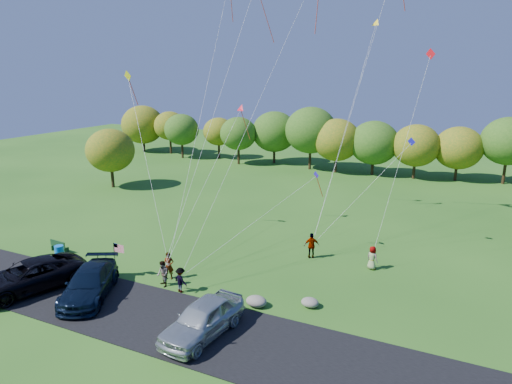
# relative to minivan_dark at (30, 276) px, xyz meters

# --- Properties ---
(ground) EXTENTS (140.00, 140.00, 0.00)m
(ground) POSITION_rel_minivan_dark_xyz_m (8.01, 4.63, -0.98)
(ground) COLOR #245618
(ground) RESTS_ON ground
(asphalt_lane) EXTENTS (44.00, 6.00, 0.06)m
(asphalt_lane) POSITION_rel_minivan_dark_xyz_m (8.01, 0.63, -0.95)
(asphalt_lane) COLOR black
(asphalt_lane) RESTS_ON ground
(treeline) EXTENTS (76.97, 28.04, 8.12)m
(treeline) POSITION_rel_minivan_dark_xyz_m (8.77, 41.02, 3.56)
(treeline) COLOR #352513
(treeline) RESTS_ON ground
(minivan_dark) EXTENTS (5.15, 7.30, 1.85)m
(minivan_dark) POSITION_rel_minivan_dark_xyz_m (0.00, 0.00, 0.00)
(minivan_dark) COLOR black
(minivan_dark) RESTS_ON asphalt_lane
(minivan_navy) EXTENTS (4.87, 6.41, 1.73)m
(minivan_navy) POSITION_rel_minivan_dark_xyz_m (4.05, 0.90, -0.06)
(minivan_navy) COLOR black
(minivan_navy) RESTS_ON asphalt_lane
(minivan_silver) EXTENTS (2.72, 5.63, 1.85)m
(minivan_silver) POSITION_rel_minivan_dark_xyz_m (12.48, 0.27, 0.00)
(minivan_silver) COLOR #B0B8BB
(minivan_silver) RESTS_ON asphalt_lane
(flyer_a) EXTENTS (0.80, 0.71, 1.85)m
(flyer_a) POSITION_rel_minivan_dark_xyz_m (6.85, 5.08, -0.06)
(flyer_a) COLOR #4C4C59
(flyer_a) RESTS_ON ground
(flyer_b) EXTENTS (1.04, 0.99, 1.70)m
(flyer_b) POSITION_rel_minivan_dark_xyz_m (7.15, 4.03, -0.14)
(flyer_b) COLOR #4C4C59
(flyer_b) RESTS_ON ground
(flyer_c) EXTENTS (1.17, 0.87, 1.61)m
(flyer_c) POSITION_rel_minivan_dark_xyz_m (8.63, 3.87, -0.18)
(flyer_c) COLOR #4C4C59
(flyer_c) RESTS_ON ground
(flyer_d) EXTENTS (1.22, 0.91, 1.92)m
(flyer_d) POSITION_rel_minivan_dark_xyz_m (14.23, 12.51, -0.03)
(flyer_d) COLOR #4C4C59
(flyer_d) RESTS_ON ground
(flyer_e) EXTENTS (0.97, 0.83, 1.67)m
(flyer_e) POSITION_rel_minivan_dark_xyz_m (18.67, 12.43, -0.15)
(flyer_e) COLOR #4C4C59
(flyer_e) RESTS_ON ground
(park_bench) EXTENTS (1.63, 0.46, 0.90)m
(park_bench) POSITION_rel_minivan_dark_xyz_m (-3.57, 5.34, -0.51)
(park_bench) COLOR #13361A
(park_bench) RESTS_ON ground
(trash_barrel) EXTENTS (0.65, 0.65, 0.97)m
(trash_barrel) POSITION_rel_minivan_dark_xyz_m (-2.50, 4.44, -0.50)
(trash_barrel) COLOR blue
(trash_barrel) RESTS_ON ground
(flag_assembly) EXTENTS (0.87, 0.57, 2.36)m
(flag_assembly) POSITION_rel_minivan_dark_xyz_m (3.57, 3.94, 0.77)
(flag_assembly) COLOR black
(flag_assembly) RESTS_ON ground
(boulder_near) EXTENTS (1.26, 0.99, 0.63)m
(boulder_near) POSITION_rel_minivan_dark_xyz_m (13.65, 4.26, -0.67)
(boulder_near) COLOR gray
(boulder_near) RESTS_ON ground
(boulder_far) EXTENTS (1.05, 0.87, 0.55)m
(boulder_far) POSITION_rel_minivan_dark_xyz_m (16.51, 5.56, -0.71)
(boulder_far) COLOR gray
(boulder_far) RESTS_ON ground
(kites_aloft) EXTENTS (22.22, 12.06, 16.77)m
(kites_aloft) POSITION_rel_minivan_dark_xyz_m (11.39, 18.65, 17.67)
(kites_aloft) COLOR #C34815
(kites_aloft) RESTS_ON ground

